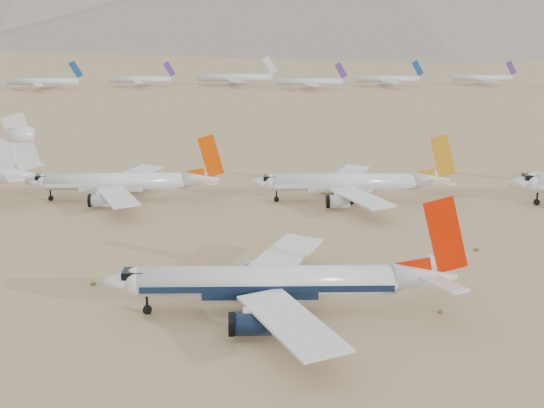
# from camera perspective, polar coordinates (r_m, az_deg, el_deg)

# --- Properties ---
(ground) EXTENTS (7000.00, 7000.00, 0.00)m
(ground) POSITION_cam_1_polar(r_m,az_deg,el_deg) (113.12, 0.55, -8.61)
(ground) COLOR #977D58
(ground) RESTS_ON ground
(main_airliner) EXTENTS (51.23, 50.04, 18.08)m
(main_airliner) POSITION_cam_1_polar(r_m,az_deg,el_deg) (113.20, 0.81, -5.88)
(main_airliner) COLOR silver
(main_airliner) RESTS_ON ground
(row2_gold_tail) EXTENTS (44.81, 43.82, 15.95)m
(row2_gold_tail) POSITION_cam_1_polar(r_m,az_deg,el_deg) (177.64, 6.04, 1.60)
(row2_gold_tail) COLOR silver
(row2_gold_tail) RESTS_ON ground
(row2_orange_tail) EXTENTS (43.95, 43.00, 15.68)m
(row2_orange_tail) POSITION_cam_1_polar(r_m,az_deg,el_deg) (180.91, -11.11, 1.63)
(row2_orange_tail) COLOR silver
(row2_orange_tail) RESTS_ON ground
(distant_storage_row) EXTENTS (472.00, 58.83, 14.23)m
(distant_storage_row) POSITION_cam_1_polar(r_m,az_deg,el_deg) (420.48, -4.49, 9.32)
(distant_storage_row) COLOR silver
(distant_storage_row) RESTS_ON ground
(desert_scrub) EXTENTS (233.60, 121.67, 0.63)m
(desert_scrub) POSITION_cam_1_polar(r_m,az_deg,el_deg) (94.91, -12.02, -13.66)
(desert_scrub) COLOR brown
(desert_scrub) RESTS_ON ground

